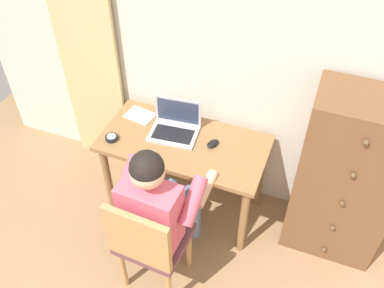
{
  "coord_description": "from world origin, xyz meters",
  "views": [
    {
      "loc": [
        0.3,
        -0.17,
        2.77
      ],
      "look_at": [
        -0.44,
        1.73,
        0.81
      ],
      "focal_mm": 39.49,
      "sensor_mm": 36.0,
      "label": 1
    }
  ],
  "objects": [
    {
      "name": "desk",
      "position": [
        -0.54,
        1.83,
        0.6
      ],
      "size": [
        1.19,
        0.59,
        0.71
      ],
      "color": "olive",
      "rests_on": "ground_plane"
    },
    {
      "name": "laptop",
      "position": [
        -0.64,
        1.91,
        0.76
      ],
      "size": [
        0.36,
        0.28,
        0.24
      ],
      "color": "#B7BABF",
      "rests_on": "desk"
    },
    {
      "name": "desk_clock",
      "position": [
        -1.03,
        1.67,
        0.73
      ],
      "size": [
        0.09,
        0.09,
        0.03
      ],
      "color": "black",
      "rests_on": "desk"
    },
    {
      "name": "person_seated",
      "position": [
        -0.48,
        1.29,
        0.69
      ],
      "size": [
        0.54,
        0.6,
        1.21
      ],
      "color": "#6B84AD",
      "rests_on": "ground_plane"
    },
    {
      "name": "computer_mouse",
      "position": [
        -0.33,
        1.87,
        0.73
      ],
      "size": [
        0.1,
        0.12,
        0.03
      ],
      "primitive_type": "ellipsoid",
      "rotation": [
        0.0,
        0.0,
        -0.41
      ],
      "color": "black",
      "rests_on": "desk"
    },
    {
      "name": "wall_back",
      "position": [
        0.0,
        2.2,
        1.25
      ],
      "size": [
        4.8,
        0.05,
        2.5
      ],
      "primitive_type": "cube",
      "color": "beige",
      "rests_on": "ground_plane"
    },
    {
      "name": "curtain_panel",
      "position": [
        -1.43,
        2.13,
        1.1
      ],
      "size": [
        0.51,
        0.03,
        2.19
      ],
      "primitive_type": "cube",
      "color": "#CCB77A",
      "rests_on": "ground_plane"
    },
    {
      "name": "notebook_pad",
      "position": [
        -0.95,
        1.98,
        0.72
      ],
      "size": [
        0.23,
        0.18,
        0.01
      ],
      "primitive_type": "cube",
      "rotation": [
        0.0,
        0.0,
        -0.16
      ],
      "color": "silver",
      "rests_on": "desk"
    },
    {
      "name": "dresser",
      "position": [
        0.58,
        1.94,
        0.66
      ],
      "size": [
        0.64,
        0.44,
        1.32
      ],
      "color": "brown",
      "rests_on": "ground_plane"
    },
    {
      "name": "chair",
      "position": [
        -0.49,
        1.11,
        0.5
      ],
      "size": [
        0.44,
        0.42,
        0.89
      ],
      "color": "brown",
      "rests_on": "ground_plane"
    }
  ]
}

